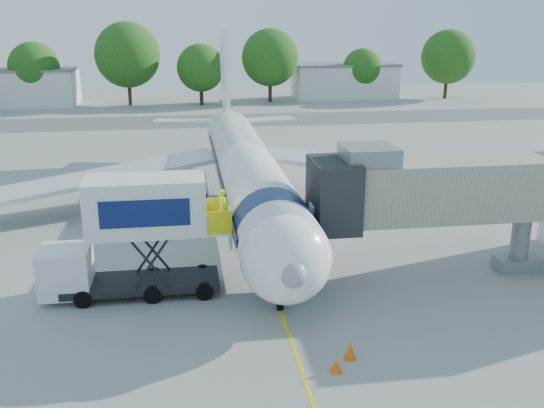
{
  "coord_description": "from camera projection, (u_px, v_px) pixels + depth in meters",
  "views": [
    {
      "loc": [
        -3.86,
        -33.08,
        12.14
      ],
      "look_at": [
        0.44,
        -4.25,
        3.2
      ],
      "focal_mm": 40.0,
      "sensor_mm": 36.0,
      "label": 1
    }
  ],
  "objects": [
    {
      "name": "ground",
      "position": [
        254.0,
        236.0,
        35.39
      ],
      "size": [
        160.0,
        160.0,
        0.0
      ],
      "primitive_type": "plane",
      "color": "gray",
      "rests_on": "ground"
    },
    {
      "name": "guidance_line",
      "position": [
        254.0,
        235.0,
        35.39
      ],
      "size": [
        0.15,
        70.0,
        0.01
      ],
      "primitive_type": "cube",
      "color": "yellow",
      "rests_on": "ground"
    },
    {
      "name": "taxiway_strip",
      "position": [
        214.0,
        121.0,
        75.1
      ],
      "size": [
        120.0,
        10.0,
        0.01
      ],
      "primitive_type": "cube",
      "color": "#59595B",
      "rests_on": "ground"
    },
    {
      "name": "aircraft",
      "position": [
        246.0,
        170.0,
        38.42
      ],
      "size": [
        34.17,
        37.73,
        11.35
      ],
      "color": "white",
      "rests_on": "ground"
    },
    {
      "name": "jet_bridge",
      "position": [
        438.0,
        191.0,
        28.62
      ],
      "size": [
        13.9,
        3.2,
        6.6
      ],
      "color": "#A9A091",
      "rests_on": "ground"
    },
    {
      "name": "catering_hiloader",
      "position": [
        133.0,
        238.0,
        27.07
      ],
      "size": [
        8.5,
        2.44,
        5.5
      ],
      "color": "black",
      "rests_on": "ground"
    },
    {
      "name": "ground_tug",
      "position": [
        409.0,
        355.0,
        21.39
      ],
      "size": [
        3.99,
        2.94,
        1.43
      ],
      "rotation": [
        0.0,
        0.0,
        -0.34
      ],
      "color": "silver",
      "rests_on": "ground"
    },
    {
      "name": "safety_cone_a",
      "position": [
        336.0,
        364.0,
        21.66
      ],
      "size": [
        0.39,
        0.39,
        0.63
      ],
      "color": "#EA560C",
      "rests_on": "ground"
    },
    {
      "name": "safety_cone_b",
      "position": [
        350.0,
        351.0,
        22.5
      ],
      "size": [
        0.43,
        0.43,
        0.69
      ],
      "color": "#EA560C",
      "rests_on": "ground"
    },
    {
      "name": "outbuilding_left",
      "position": [
        12.0,
        87.0,
        87.4
      ],
      "size": [
        18.4,
        8.4,
        5.3
      ],
      "color": "silver",
      "rests_on": "ground"
    },
    {
      "name": "outbuilding_right",
      "position": [
        345.0,
        81.0,
        96.33
      ],
      "size": [
        16.4,
        7.4,
        5.3
      ],
      "color": "silver",
      "rests_on": "ground"
    },
    {
      "name": "tree_b",
      "position": [
        34.0,
        67.0,
        86.09
      ],
      "size": [
        7.11,
        7.11,
        9.06
      ],
      "color": "#382314",
      "rests_on": "ground"
    },
    {
      "name": "tree_c",
      "position": [
        127.0,
        55.0,
        86.44
      ],
      "size": [
        9.26,
        9.26,
        11.81
      ],
      "color": "#382314",
      "rests_on": "ground"
    },
    {
      "name": "tree_d",
      "position": [
        201.0,
        68.0,
        87.61
      ],
      "size": [
        6.85,
        6.85,
        8.73
      ],
      "color": "#382314",
      "rests_on": "ground"
    },
    {
      "name": "tree_e",
      "position": [
        270.0,
        58.0,
        90.28
      ],
      "size": [
        8.49,
        8.49,
        10.82
      ],
      "color": "#382314",
      "rests_on": "ground"
    },
    {
      "name": "tree_f",
      "position": [
        362.0,
        68.0,
        94.7
      ],
      "size": [
        6.09,
        6.09,
        7.77
      ],
      "color": "#382314",
      "rests_on": "ground"
    },
    {
      "name": "tree_g",
      "position": [
        448.0,
        57.0,
        94.31
      ],
      "size": [
        8.33,
        8.33,
        10.61
      ],
      "color": "#382314",
      "rests_on": "ground"
    }
  ]
}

